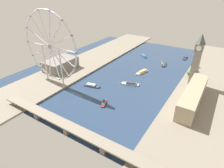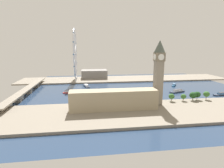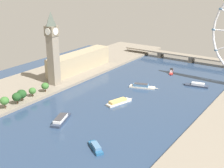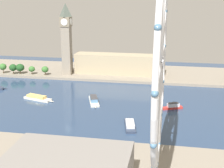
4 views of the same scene
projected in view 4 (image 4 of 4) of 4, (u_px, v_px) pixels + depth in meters
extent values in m
plane|color=navy|center=(36.00, 101.00, 327.34)|extent=(419.89, 419.89, 0.00)
cube|color=gray|center=(73.00, 70.00, 445.08)|extent=(90.00, 520.00, 3.00)
cube|color=gray|center=(67.00, 51.00, 411.39)|extent=(10.72, 10.72, 59.82)
cube|color=#776B57|center=(66.00, 22.00, 401.57)|extent=(12.43, 12.43, 11.54)
pyramid|color=#4C564C|center=(65.00, 10.00, 397.73)|extent=(11.25, 11.25, 16.31)
cylinder|color=white|center=(71.00, 22.00, 400.45)|extent=(8.14, 0.50, 8.14)
cylinder|color=white|center=(61.00, 21.00, 402.68)|extent=(8.14, 0.50, 8.14)
cylinder|color=white|center=(64.00, 22.00, 395.49)|extent=(0.50, 8.14, 8.14)
cylinder|color=white|center=(67.00, 21.00, 407.65)|extent=(0.50, 8.14, 8.14)
cube|color=tan|center=(119.00, 64.00, 417.78)|extent=(22.00, 111.42, 24.98)
cylinder|color=#513823|center=(3.00, 71.00, 422.87)|extent=(0.80, 0.80, 4.94)
ellipsoid|color=#386B2D|center=(3.00, 67.00, 421.18)|extent=(9.12, 9.12, 8.21)
cylinder|color=#513823|center=(13.00, 72.00, 419.43)|extent=(0.80, 0.80, 4.48)
ellipsoid|color=#1E471E|center=(13.00, 68.00, 417.75)|extent=(9.64, 9.64, 8.67)
cylinder|color=#513823|center=(20.00, 72.00, 420.50)|extent=(0.80, 0.80, 3.85)
ellipsoid|color=#1E471E|center=(20.00, 68.00, 418.81)|extent=(10.53, 10.53, 9.48)
cylinder|color=#513823|center=(32.00, 73.00, 418.22)|extent=(0.80, 0.80, 3.63)
ellipsoid|color=#386B2D|center=(32.00, 69.00, 416.84)|extent=(7.95, 7.95, 7.15)
cylinder|color=#513823|center=(45.00, 74.00, 414.01)|extent=(0.80, 0.80, 3.93)
ellipsoid|color=#386B2D|center=(45.00, 69.00, 412.52)|extent=(8.60, 8.60, 7.74)
torus|color=silver|center=(161.00, 63.00, 184.00)|extent=(117.40, 2.78, 117.40)
cylinder|color=#99999E|center=(161.00, 63.00, 184.00)|extent=(6.88, 3.00, 6.88)
cylinder|color=silver|center=(158.00, 75.00, 156.90)|extent=(57.31, 1.67, 1.67)
cylinder|color=silver|center=(160.00, 48.00, 156.17)|extent=(52.36, 1.67, 26.37)
cylinder|color=silver|center=(161.00, 25.00, 160.94)|extent=(37.04, 1.67, 45.85)
cylinder|color=silver|center=(162.00, 12.00, 170.28)|extent=(14.38, 1.67, 56.24)
cylinder|color=silver|center=(163.00, 10.00, 182.34)|extent=(14.38, 1.67, 56.24)
cylinder|color=silver|center=(164.00, 19.00, 194.73)|extent=(37.04, 1.67, 45.85)
cylinder|color=silver|center=(163.00, 34.00, 204.99)|extent=(52.36, 1.67, 26.37)
cylinder|color=silver|center=(163.00, 53.00, 211.10)|extent=(57.31, 1.67, 1.67)
cylinder|color=silver|center=(162.00, 73.00, 211.84)|extent=(52.36, 1.67, 26.37)
cylinder|color=silver|center=(161.00, 92.00, 207.06)|extent=(37.04, 1.67, 45.85)
cylinder|color=silver|center=(159.00, 106.00, 197.72)|extent=(14.38, 1.67, 56.24)
cylinder|color=silver|center=(158.00, 114.00, 185.66)|extent=(14.38, 1.67, 56.24)
cylinder|color=silver|center=(158.00, 112.00, 173.27)|extent=(37.04, 1.67, 45.85)
cylinder|color=silver|center=(158.00, 98.00, 163.01)|extent=(52.36, 1.67, 26.37)
ellipsoid|color=teal|center=(155.00, 93.00, 129.81)|extent=(4.80, 3.20, 3.20)
ellipsoid|color=teal|center=(158.00, 28.00, 128.33)|extent=(4.80, 3.20, 3.20)
ellipsoid|color=teal|center=(165.00, 11.00, 225.98)|extent=(4.80, 3.20, 3.20)
ellipsoid|color=teal|center=(164.00, 46.00, 238.19)|extent=(4.80, 3.20, 3.20)
ellipsoid|color=teal|center=(162.00, 81.00, 239.67)|extent=(4.80, 3.20, 3.20)
ellipsoid|color=teal|center=(160.00, 115.00, 230.12)|extent=(4.80, 3.20, 3.20)
ellipsoid|color=teal|center=(158.00, 144.00, 211.44)|extent=(4.80, 3.20, 3.20)
ellipsoid|color=teal|center=(156.00, 164.00, 187.32)|extent=(4.80, 3.20, 3.20)
ellipsoid|color=teal|center=(154.00, 167.00, 162.55)|extent=(4.80, 3.20, 3.20)
ellipsoid|color=teal|center=(153.00, 145.00, 142.02)|extent=(4.80, 3.20, 3.20)
cylinder|color=silver|center=(157.00, 131.00, 173.87)|extent=(2.40, 2.40, 64.20)
cylinder|color=silver|center=(160.00, 105.00, 211.81)|extent=(2.40, 2.40, 64.20)
cube|color=#2D384C|center=(130.00, 126.00, 266.48)|extent=(28.71, 13.03, 1.91)
cone|color=#2D384C|center=(129.00, 118.00, 281.96)|extent=(5.27, 2.84, 1.91)
cube|color=silver|center=(130.00, 124.00, 264.50)|extent=(16.35, 9.41, 2.76)
cube|color=beige|center=(38.00, 99.00, 331.10)|extent=(15.86, 30.86, 2.10)
cone|color=beige|center=(52.00, 101.00, 323.56)|extent=(3.53, 5.75, 2.10)
cube|color=#DBB766|center=(37.00, 96.00, 331.10)|extent=(12.02, 21.49, 2.58)
cube|color=#B22D28|center=(172.00, 108.00, 306.43)|extent=(11.62, 19.62, 1.87)
cone|color=#B22D28|center=(161.00, 109.00, 304.28)|extent=(3.02, 3.90, 1.87)
cube|color=silver|center=(173.00, 105.00, 305.89)|extent=(7.88, 11.78, 3.33)
cube|color=#38383D|center=(173.00, 103.00, 305.37)|extent=(7.28, 10.68, 0.48)
cube|color=beige|center=(94.00, 101.00, 324.15)|extent=(31.72, 17.24, 1.83)
cone|color=beige|center=(95.00, 108.00, 307.14)|extent=(5.83, 3.46, 1.83)
cube|color=teal|center=(94.00, 98.00, 324.95)|extent=(19.50, 12.15, 3.00)
cube|color=#38383D|center=(94.00, 97.00, 324.49)|extent=(17.66, 11.27, 0.30)
cone|color=#2D384C|center=(5.00, 88.00, 366.41)|extent=(4.11, 5.88, 2.32)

